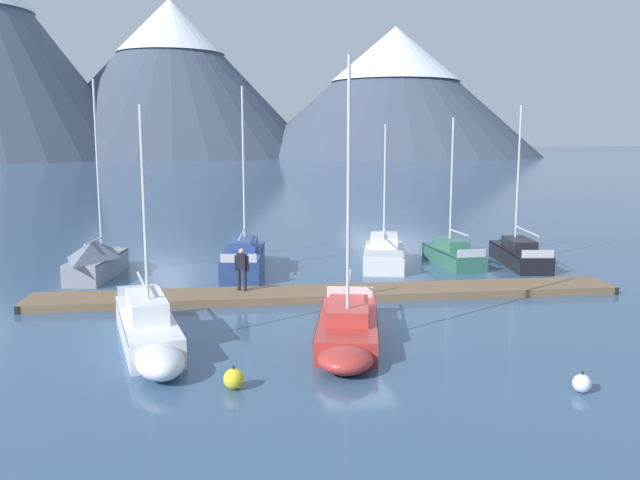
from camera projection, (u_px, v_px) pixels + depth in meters
ground_plane at (356, 324)px, 22.74m from camera, size 700.00×700.00×0.00m
mountain_central_massif at (172, 76)px, 209.72m from camera, size 92.24×92.24×48.53m
mountain_shoulder_ridge at (395, 89)px, 209.95m from camera, size 91.63×91.63×40.09m
dock at (330, 294)px, 26.59m from camera, size 23.41×3.96×0.30m
sailboat_nearest_berth at (99, 258)px, 30.43m from camera, size 2.68×5.84×8.87m
sailboat_second_berth at (149, 329)px, 20.13m from camera, size 2.46×7.29×7.24m
sailboat_mid_dock_port at (244, 257)px, 31.62m from camera, size 2.67×6.84×8.65m
sailboat_mid_dock_starboard at (348, 328)px, 20.58m from camera, size 3.38×6.86×8.67m
sailboat_far_berth at (384, 252)px, 33.46m from camera, size 3.63×6.85×6.93m
sailboat_outer_slip at (449, 253)px, 33.70m from camera, size 1.57×5.54×7.26m
sailboat_end_of_dock at (517, 253)px, 33.59m from camera, size 2.68×6.50×7.85m
person_on_dock at (242, 267)px, 26.29m from camera, size 0.54×0.37×1.69m
mooring_buoy_channel_marker at (234, 379)px, 16.90m from camera, size 0.54×0.54×0.62m
mooring_buoy_inner_mooring at (582, 383)px, 16.69m from camera, size 0.47×0.47×0.55m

